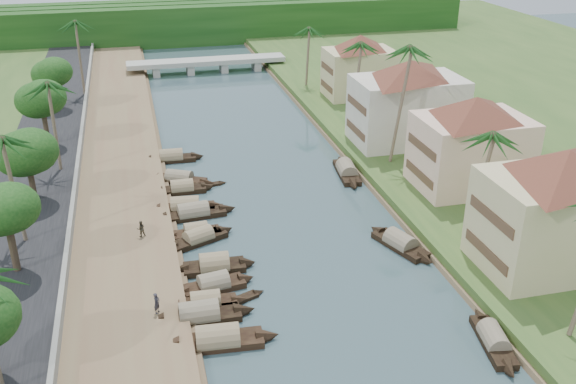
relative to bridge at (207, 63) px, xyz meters
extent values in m
plane|color=#33484D|center=(0.00, -72.00, -1.72)|extent=(220.00, 220.00, 0.00)
cube|color=brown|center=(-16.00, -52.00, -1.32)|extent=(10.00, 180.00, 0.80)
cube|color=#2E4D1E|center=(19.00, -52.00, -1.12)|extent=(16.00, 180.00, 1.20)
cube|color=black|center=(-24.50, -52.00, -1.02)|extent=(8.00, 180.00, 1.40)
cube|color=slate|center=(-20.20, -52.00, -0.37)|extent=(0.40, 180.00, 1.10)
cube|color=#0F350E|center=(0.00, 23.00, 2.28)|extent=(120.00, 4.00, 8.00)
cube|color=#0F350E|center=(0.00, 28.00, 2.28)|extent=(120.00, 4.00, 8.00)
cube|color=#0F350E|center=(0.00, 33.00, 2.28)|extent=(120.00, 4.00, 8.00)
cube|color=#98998F|center=(0.00, 0.00, 0.28)|extent=(28.00, 4.00, 0.80)
cube|color=#98998F|center=(-9.00, 0.00, -0.82)|extent=(1.20, 3.50, 1.80)
cube|color=#98998F|center=(-3.00, 0.00, -0.82)|extent=(1.20, 3.50, 1.80)
cube|color=#98998F|center=(3.00, 0.00, -0.82)|extent=(1.20, 3.50, 1.80)
cube|color=#98998F|center=(9.00, 0.00, -0.82)|extent=(1.20, 3.50, 1.80)
cube|color=#C7B585|center=(19.00, -74.00, 3.48)|extent=(12.00, 8.00, 8.00)
pyramid|color=brown|center=(19.00, -74.00, 8.58)|extent=(14.85, 14.85, 2.20)
cube|color=#503725|center=(12.95, -74.00, 1.48)|extent=(0.10, 6.40, 0.90)
cube|color=#503725|center=(12.95, -74.00, 4.68)|extent=(0.10, 6.40, 0.90)
cube|color=beige|center=(20.00, -58.00, 3.23)|extent=(11.00, 8.00, 7.50)
pyramid|color=brown|center=(20.00, -58.00, 8.08)|extent=(14.11, 14.11, 2.20)
cube|color=#503725|center=(14.45, -58.00, 1.35)|extent=(0.10, 6.40, 0.90)
cube|color=#503725|center=(14.45, -58.00, 4.35)|extent=(0.10, 6.40, 0.90)
cube|color=beige|center=(19.00, -44.00, 3.48)|extent=(13.00, 8.00, 8.00)
pyramid|color=brown|center=(19.00, -44.00, 8.58)|extent=(15.59, 15.59, 2.20)
cube|color=#503725|center=(12.45, -44.00, 1.48)|extent=(0.10, 6.40, 0.90)
cube|color=#503725|center=(12.45, -44.00, 4.68)|extent=(0.10, 6.40, 0.90)
cube|color=#C7B585|center=(20.00, -24.00, 2.98)|extent=(10.00, 7.00, 7.00)
pyramid|color=brown|center=(20.00, -24.00, 7.58)|extent=(12.62, 12.62, 2.20)
cube|color=#503725|center=(14.95, -24.00, 1.23)|extent=(0.10, 5.60, 0.90)
cube|color=#503725|center=(14.95, -24.00, 4.03)|extent=(0.10, 5.60, 0.90)
cube|color=black|center=(-9.25, -76.39, -1.52)|extent=(6.64, 2.52, 0.70)
cone|color=black|center=(-5.64, -76.67, -1.44)|extent=(2.00, 1.96, 2.04)
cone|color=black|center=(-12.85, -76.12, -1.44)|extent=(2.00, 1.96, 2.04)
cylinder|color=#857B55|center=(-9.25, -76.39, -1.14)|extent=(5.12, 2.48, 2.11)
cube|color=black|center=(-10.18, -73.13, -1.52)|extent=(6.32, 2.09, 0.70)
cone|color=black|center=(-6.69, -73.17, -1.44)|extent=(1.83, 1.83, 2.01)
cone|color=black|center=(-13.68, -73.08, -1.44)|extent=(1.83, 1.83, 2.01)
cylinder|color=#736956|center=(-10.18, -73.13, -1.14)|extent=(4.83, 2.15, 2.09)
cube|color=black|center=(-9.50, -71.57, -1.52)|extent=(4.93, 1.88, 0.70)
cone|color=black|center=(-6.80, -71.70, -1.44)|extent=(1.48, 1.55, 1.64)
cone|color=black|center=(-12.19, -71.44, -1.44)|extent=(1.48, 1.55, 1.64)
cylinder|color=#857B55|center=(-9.50, -71.57, -1.14)|extent=(3.79, 1.89, 1.71)
cube|color=black|center=(-8.07, -66.33, -1.52)|extent=(5.33, 2.24, 0.70)
cone|color=black|center=(-5.16, -66.45, -1.44)|extent=(1.63, 1.89, 1.99)
cone|color=black|center=(-10.99, -66.21, -1.44)|extent=(1.63, 1.89, 1.99)
cylinder|color=#857B55|center=(-8.07, -66.33, -1.14)|extent=(4.09, 2.27, 2.11)
cube|color=black|center=(-8.54, -69.26, -1.52)|extent=(5.31, 2.59, 0.70)
cone|color=black|center=(-5.75, -68.82, -1.44)|extent=(1.72, 1.85, 1.80)
cone|color=black|center=(-11.33, -69.70, -1.44)|extent=(1.72, 1.85, 1.80)
cylinder|color=#736956|center=(-8.54, -69.26, -1.14)|extent=(4.13, 2.48, 1.89)
cube|color=black|center=(-8.81, -61.22, -1.52)|extent=(5.64, 3.68, 0.70)
cone|color=black|center=(-6.04, -60.05, -1.44)|extent=(2.03, 2.02, 1.71)
cone|color=black|center=(-11.57, -62.39, -1.44)|extent=(2.03, 2.02, 1.71)
cylinder|color=#857B55|center=(-8.81, -61.22, -1.14)|extent=(4.49, 3.24, 1.77)
cube|color=black|center=(-8.90, -60.05, -1.52)|extent=(4.64, 1.99, 0.70)
cone|color=black|center=(-6.38, -59.88, -1.44)|extent=(1.43, 1.61, 1.66)
cone|color=black|center=(-11.41, -60.22, -1.44)|extent=(1.43, 1.61, 1.66)
cylinder|color=#857B55|center=(-8.90, -60.05, -1.14)|extent=(3.57, 1.99, 1.76)
cube|color=black|center=(-8.72, -55.98, -1.52)|extent=(6.54, 2.45, 0.70)
cone|color=black|center=(-5.18, -55.68, -1.44)|extent=(1.96, 1.86, 1.92)
cone|color=black|center=(-12.26, -56.29, -1.44)|extent=(1.96, 1.86, 1.92)
cylinder|color=#736956|center=(-8.72, -55.98, -1.14)|extent=(5.04, 2.39, 1.98)
cube|color=black|center=(-9.37, -54.45, -1.52)|extent=(6.13, 2.58, 0.70)
cone|color=black|center=(-6.09, -54.81, -1.44)|extent=(1.90, 1.93, 1.94)
cone|color=black|center=(-12.66, -54.10, -1.44)|extent=(1.90, 1.93, 1.94)
cylinder|color=#857B55|center=(-9.37, -54.45, -1.14)|extent=(4.74, 2.51, 2.03)
cube|color=black|center=(-9.23, -49.87, -1.52)|extent=(5.05, 1.78, 0.70)
cone|color=black|center=(-6.44, -49.90, -1.44)|extent=(1.48, 1.57, 1.71)
cone|color=black|center=(-12.03, -49.84, -1.44)|extent=(1.48, 1.57, 1.71)
cylinder|color=#857B55|center=(-9.23, -49.87, -1.14)|extent=(3.86, 1.84, 1.79)
cube|color=black|center=(-9.29, -47.16, -1.52)|extent=(6.13, 4.31, 0.70)
cone|color=black|center=(-6.32, -48.73, -1.44)|extent=(2.22, 2.14, 1.71)
cone|color=black|center=(-12.26, -45.60, -1.44)|extent=(2.22, 2.14, 1.71)
cylinder|color=#736956|center=(-9.29, -47.16, -1.14)|extent=(4.90, 3.70, 1.75)
cube|color=black|center=(-9.63, -40.66, -1.52)|extent=(5.79, 2.08, 0.70)
cone|color=black|center=(-6.46, -40.78, -1.44)|extent=(1.71, 1.74, 1.86)
cone|color=black|center=(-12.80, -40.53, -1.44)|extent=(1.71, 1.74, 1.86)
cylinder|color=#857B55|center=(-9.63, -40.66, -1.14)|extent=(4.44, 2.11, 1.93)
cube|color=black|center=(9.88, -81.16, -1.52)|extent=(2.61, 5.94, 0.70)
cone|color=black|center=(10.44, -78.02, -1.44)|extent=(1.73, 1.86, 1.65)
cone|color=black|center=(9.32, -84.30, -1.44)|extent=(1.73, 1.86, 1.65)
cylinder|color=#736956|center=(9.88, -81.16, -1.14)|extent=(2.43, 4.61, 1.69)
cube|color=black|center=(8.90, -66.65, -1.52)|extent=(3.82, 6.22, 0.70)
cone|color=black|center=(7.76, -63.55, -1.44)|extent=(2.18, 2.19, 1.89)
cone|color=black|center=(10.05, -69.74, -1.44)|extent=(2.18, 2.19, 1.89)
cylinder|color=#736956|center=(8.90, -66.65, -1.14)|extent=(3.41, 4.93, 1.96)
cube|color=black|center=(9.53, -49.66, -1.52)|extent=(2.70, 7.00, 0.70)
cone|color=black|center=(9.96, -45.89, -1.44)|extent=(1.96, 2.12, 1.98)
cone|color=black|center=(9.11, -53.42, -1.44)|extent=(1.96, 2.12, 1.98)
cylinder|color=#736956|center=(9.53, -49.66, -1.14)|extent=(2.60, 5.41, 2.03)
cube|color=black|center=(-7.19, -71.59, -1.62)|extent=(4.07, 2.33, 0.35)
cone|color=black|center=(-5.09, -70.74, -1.62)|extent=(1.27, 1.21, 0.89)
cone|color=black|center=(-9.29, -72.43, -1.62)|extent=(1.27, 1.21, 0.89)
cube|color=black|center=(-6.60, -49.05, -1.62)|extent=(3.62, 1.30, 0.35)
cone|color=black|center=(-4.63, -48.71, -1.62)|extent=(0.99, 0.85, 0.71)
cone|color=black|center=(-8.57, -49.38, -1.62)|extent=(0.99, 0.85, 0.71)
cylinder|color=brown|center=(16.00, -66.68, 4.10)|extent=(1.60, 0.36, 9.20)
sphere|color=#184717|center=(16.00, -66.68, 8.53)|extent=(3.20, 3.20, 3.20)
cylinder|color=brown|center=(15.00, -49.90, 6.15)|extent=(1.99, 0.36, 13.29)
sphere|color=#184717|center=(15.00, -49.90, 12.56)|extent=(3.20, 3.20, 3.20)
cylinder|color=brown|center=(16.00, -33.61, 4.61)|extent=(1.14, 0.36, 10.25)
sphere|color=#184717|center=(16.00, -33.61, 9.53)|extent=(3.20, 3.20, 3.20)
cylinder|color=brown|center=(-24.00, -59.49, 4.54)|extent=(0.73, 0.36, 9.74)
sphere|color=#184717|center=(-24.00, -59.49, 9.21)|extent=(3.20, 3.20, 3.20)
cylinder|color=brown|center=(-22.00, -43.48, 4.63)|extent=(0.41, 0.36, 9.92)
sphere|color=#184717|center=(-22.00, -43.48, 9.39)|extent=(3.20, 3.20, 3.20)
cylinder|color=brown|center=(14.00, -16.33, 4.02)|extent=(0.80, 0.36, 9.10)
sphere|color=#184717|center=(14.00, -16.33, 8.39)|extent=(3.20, 3.20, 3.20)
cylinder|color=brown|center=(-20.50, -13.76, 5.20)|extent=(0.41, 0.36, 11.05)
sphere|color=#184717|center=(-20.50, -13.76, 10.50)|extent=(3.20, 3.20, 3.20)
cylinder|color=#443727|center=(-24.00, -64.62, 1.55)|extent=(0.60, 0.60, 3.82)
ellipsoid|color=#0F350E|center=(-24.00, -64.62, 5.20)|extent=(4.80, 4.80, 3.95)
cylinder|color=#443727|center=(-24.00, -50.95, 1.38)|extent=(0.60, 0.60, 3.49)
ellipsoid|color=#0F350E|center=(-24.00, -50.95, 4.71)|extent=(5.42, 5.42, 4.46)
cylinder|color=#443727|center=(-24.00, -34.94, 1.61)|extent=(0.60, 0.60, 3.95)
ellipsoid|color=#0F350E|center=(-24.00, -34.94, 5.38)|extent=(5.20, 5.20, 4.27)
cylinder|color=#443727|center=(-24.00, -19.96, 1.38)|extent=(0.60, 0.60, 3.49)
ellipsoid|color=#0F350E|center=(-24.00, -19.96, 4.71)|extent=(4.89, 4.89, 4.02)
cylinder|color=#443727|center=(24.00, -41.05, 1.25)|extent=(0.60, 0.60, 3.63)
ellipsoid|color=#0F350E|center=(24.00, -41.05, 4.72)|extent=(4.12, 4.12, 3.39)
imported|color=#292830|center=(-13.21, -72.51, -0.07)|extent=(0.67, 0.74, 1.70)
imported|color=#393528|center=(-13.90, -60.22, -0.14)|extent=(0.87, 0.74, 1.56)
camera|label=1|loc=(-13.31, -113.44, 27.79)|focal=40.00mm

